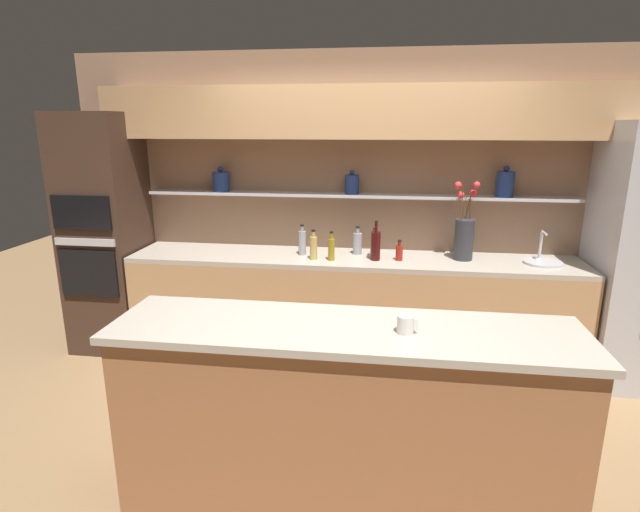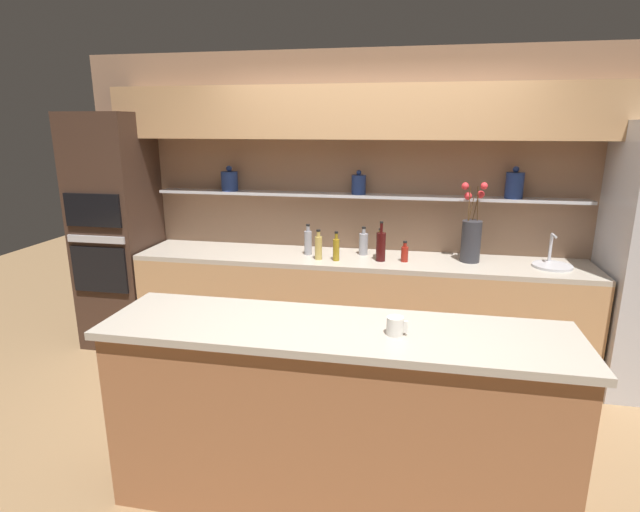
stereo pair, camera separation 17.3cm
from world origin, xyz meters
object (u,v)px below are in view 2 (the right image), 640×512
Objects in this scene: bottle_oil_0 at (380,246)px; bottle_spirit_2 at (363,243)px; bottle_sauce_1 at (405,253)px; bottle_spirit_3 at (308,242)px; flower_vase at (471,237)px; bottle_spirit_6 at (318,247)px; sink_fixture at (552,264)px; bottle_oil_5 at (336,249)px; coffee_mug at (395,326)px; bottle_wine_4 at (381,246)px; oven_tower at (118,232)px.

bottle_spirit_2 is at bearing 152.29° from bottle_oil_0.
bottle_spirit_3 is at bearing 175.10° from bottle_sauce_1.
bottle_sauce_1 is at bearing -168.43° from flower_vase.
bottle_spirit_3 reaches higher than bottle_oil_0.
flower_vase is 0.73m from bottle_oil_0.
bottle_spirit_6 is (-0.49, -0.15, 0.01)m from bottle_oil_0.
bottle_spirit_6 is (-1.83, -0.13, 0.08)m from sink_fixture.
flower_vase reaches higher than bottle_oil_5.
flower_vase is 6.38× the size of coffee_mug.
flower_vase is 0.88m from bottle_spirit_2.
bottle_spirit_3 reaches higher than coffee_mug.
bottle_oil_0 is 0.10m from bottle_wine_4.
bottle_sauce_1 is at bearing 5.52° from bottle_spirit_6.
bottle_wine_4 is 1.70m from coffee_mug.
sink_fixture is at bearing 3.38° from bottle_wine_4.
bottle_spirit_3 is 0.30m from bottle_oil_5.
bottle_wine_4 is at bearing -170.37° from flower_vase.
flower_vase is (3.11, 0.05, 0.08)m from oven_tower.
bottle_oil_0 is 1.80m from coffee_mug.
sink_fixture is 0.91× the size of bottle_wine_4.
bottle_sauce_1 is (0.21, -0.08, -0.03)m from bottle_oil_0.
bottle_oil_5 reaches higher than bottle_sauce_1.
bottle_spirit_3 is at bearing 114.77° from coffee_mug.
bottle_wine_4 is (-1.33, -0.08, 0.10)m from sink_fixture.
bottle_spirit_3 is (-1.33, -0.04, -0.09)m from flower_vase.
oven_tower reaches higher than bottle_spirit_6.
bottle_wine_4 is at bearing -47.23° from bottle_spirit_2.
bottle_oil_5 is 0.97× the size of bottle_spirit_6.
oven_tower is 1.89m from bottle_spirit_6.
bottle_oil_0 is 0.38m from bottle_oil_5.
bottle_oil_5 is (0.27, -0.15, -0.01)m from bottle_spirit_3.
oven_tower is 2.04m from bottle_oil_5.
coffee_mug is at bearing -105.80° from flower_vase.
flower_vase reaches higher than coffee_mug.
bottle_spirit_2 is (2.24, 0.11, -0.03)m from oven_tower.
sink_fixture is 1.69m from bottle_oil_5.
flower_vase is 2.66× the size of bottle_oil_5.
oven_tower is 20.79× the size of coffee_mug.
bottle_sauce_1 is 0.52× the size of bottle_wine_4.
oven_tower reaches higher than bottle_spirit_3.
bottle_oil_0 is 2.47× the size of coffee_mug.
bottle_spirit_6 is at bearing 113.19° from coffee_mug.
flower_vase is 3.77× the size of bottle_sauce_1.
bottle_oil_5 is at bearing -172.05° from bottle_sauce_1.
flower_vase is 0.65m from sink_fixture.
bottle_oil_0 reaches higher than bottle_oil_5.
bottle_spirit_3 reaches higher than sink_fixture.
bottle_spirit_6 is (-1.21, -0.17, -0.10)m from flower_vase.
bottle_spirit_3 reaches higher than bottle_spirit_2.
coffee_mug is (0.82, -1.78, 0.04)m from bottle_spirit_3.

